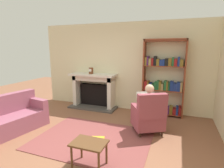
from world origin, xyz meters
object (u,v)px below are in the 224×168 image
at_px(armchair_reading, 149,115).
at_px(seated_reader, 147,106).
at_px(fireplace, 94,90).
at_px(mantel_clock, 91,71).
at_px(bookshelf, 163,81).
at_px(side_table, 89,146).
at_px(sofa_floral, 7,119).

xyz_separation_m(armchair_reading, seated_reader, (-0.06, 0.10, 0.20)).
xyz_separation_m(fireplace, seated_reader, (1.94, -1.19, 0.03)).
bearing_deg(fireplace, armchair_reading, -32.93).
xyz_separation_m(mantel_clock, bookshelf, (2.22, 0.14, -0.21)).
bearing_deg(side_table, seated_reader, 68.47).
bearing_deg(seated_reader, armchair_reading, 90.00).
bearing_deg(bookshelf, armchair_reading, -97.43).
relative_size(sofa_floral, side_table, 3.23).
bearing_deg(sofa_floral, bookshelf, -41.93).
relative_size(mantel_clock, bookshelf, 0.09).
xyz_separation_m(bookshelf, side_table, (-0.88, -2.87, -0.64)).
bearing_deg(mantel_clock, armchair_reading, -30.23).
height_order(armchair_reading, sofa_floral, armchair_reading).
xyz_separation_m(armchair_reading, sofa_floral, (-3.05, -1.11, -0.10)).
distance_m(fireplace, armchair_reading, 2.39).
height_order(mantel_clock, sofa_floral, mantel_clock).
relative_size(mantel_clock, sofa_floral, 0.11).
bearing_deg(seated_reader, sofa_floral, -8.22).
relative_size(seated_reader, side_table, 2.04).
relative_size(fireplace, mantel_clock, 7.90).
relative_size(fireplace, bookshelf, 0.71).
distance_m(mantel_clock, seated_reader, 2.34).
bearing_deg(mantel_clock, seated_reader, -28.77).
distance_m(mantel_clock, bookshelf, 2.23).
height_order(bookshelf, side_table, bookshelf).
bearing_deg(side_table, bookshelf, 72.94).
bearing_deg(armchair_reading, mantel_clock, -60.49).
relative_size(bookshelf, sofa_floral, 1.21).
xyz_separation_m(bookshelf, armchair_reading, (-0.17, -1.33, -0.58)).
height_order(seated_reader, sofa_floral, seated_reader).
distance_m(bookshelf, seated_reader, 1.31).
bearing_deg(fireplace, mantel_clock, -115.08).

